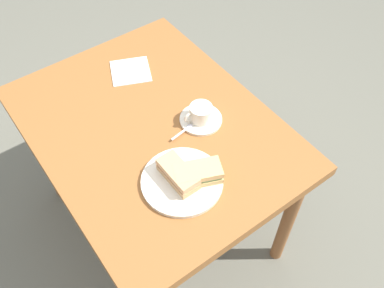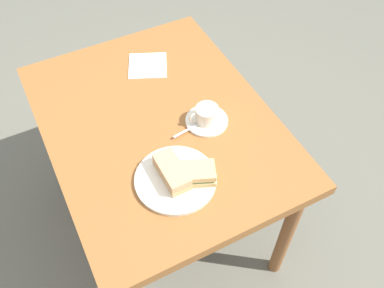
{
  "view_description": "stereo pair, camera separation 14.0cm",
  "coord_description": "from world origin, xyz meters",
  "px_view_note": "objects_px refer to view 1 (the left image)",
  "views": [
    {
      "loc": [
        0.88,
        -0.47,
        1.83
      ],
      "look_at": [
        0.17,
        0.05,
        0.74
      ],
      "focal_mm": 39.45,
      "sensor_mm": 36.0,
      "label": 1
    },
    {
      "loc": [
        0.95,
        -0.35,
        1.83
      ],
      "look_at": [
        0.17,
        0.05,
        0.74
      ],
      "focal_mm": 39.45,
      "sensor_mm": 36.0,
      "label": 2
    }
  ],
  "objects_px": {
    "sandwich_front": "(178,174)",
    "sandwich_back": "(198,174)",
    "sandwich_plate": "(182,181)",
    "napkin": "(131,71)",
    "coffee_saucer": "(201,119)",
    "dining_table": "(154,140)",
    "coffee_cup": "(201,113)",
    "spoon": "(186,129)"
  },
  "relations": [
    {
      "from": "sandwich_back",
      "to": "spoon",
      "type": "relative_size",
      "value": 1.69
    },
    {
      "from": "sandwich_plate",
      "to": "spoon",
      "type": "xyz_separation_m",
      "value": [
        -0.17,
        0.13,
        0.01
      ]
    },
    {
      "from": "sandwich_back",
      "to": "coffee_saucer",
      "type": "relative_size",
      "value": 1.1
    },
    {
      "from": "sandwich_plate",
      "to": "sandwich_back",
      "type": "xyz_separation_m",
      "value": [
        0.02,
        0.04,
        0.03
      ]
    },
    {
      "from": "dining_table",
      "to": "coffee_cup",
      "type": "distance_m",
      "value": 0.21
    },
    {
      "from": "sandwich_back",
      "to": "napkin",
      "type": "height_order",
      "value": "sandwich_back"
    },
    {
      "from": "sandwich_plate",
      "to": "sandwich_front",
      "type": "height_order",
      "value": "sandwich_front"
    },
    {
      "from": "coffee_cup",
      "to": "spoon",
      "type": "bearing_deg",
      "value": -81.33
    },
    {
      "from": "dining_table",
      "to": "coffee_cup",
      "type": "xyz_separation_m",
      "value": [
        0.08,
        0.15,
        0.12
      ]
    },
    {
      "from": "sandwich_front",
      "to": "spoon",
      "type": "height_order",
      "value": "sandwich_front"
    },
    {
      "from": "sandwich_front",
      "to": "sandwich_back",
      "type": "xyz_separation_m",
      "value": [
        0.04,
        0.05,
        0.0
      ]
    },
    {
      "from": "coffee_saucer",
      "to": "sandwich_plate",
      "type": "bearing_deg",
      "value": -49.63
    },
    {
      "from": "spoon",
      "to": "sandwich_back",
      "type": "bearing_deg",
      "value": -25.15
    },
    {
      "from": "sandwich_back",
      "to": "coffee_saucer",
      "type": "xyz_separation_m",
      "value": [
        -0.2,
        0.16,
        -0.03
      ]
    },
    {
      "from": "sandwich_front",
      "to": "napkin",
      "type": "xyz_separation_m",
      "value": [
        -0.54,
        0.15,
        -0.04
      ]
    },
    {
      "from": "dining_table",
      "to": "sandwich_back",
      "type": "xyz_separation_m",
      "value": [
        0.28,
        -0.01,
        0.12
      ]
    },
    {
      "from": "dining_table",
      "to": "spoon",
      "type": "height_order",
      "value": "spoon"
    },
    {
      "from": "coffee_saucer",
      "to": "spoon",
      "type": "height_order",
      "value": "spoon"
    },
    {
      "from": "sandwich_plate",
      "to": "napkin",
      "type": "height_order",
      "value": "sandwich_plate"
    },
    {
      "from": "dining_table",
      "to": "sandwich_back",
      "type": "distance_m",
      "value": 0.31
    },
    {
      "from": "dining_table",
      "to": "spoon",
      "type": "xyz_separation_m",
      "value": [
        0.09,
        0.08,
        0.1
      ]
    },
    {
      "from": "sandwich_plate",
      "to": "coffee_saucer",
      "type": "height_order",
      "value": "sandwich_plate"
    },
    {
      "from": "sandwich_plate",
      "to": "coffee_saucer",
      "type": "xyz_separation_m",
      "value": [
        -0.18,
        0.21,
        -0.0
      ]
    },
    {
      "from": "sandwich_front",
      "to": "coffee_saucer",
      "type": "height_order",
      "value": "sandwich_front"
    },
    {
      "from": "dining_table",
      "to": "coffee_saucer",
      "type": "bearing_deg",
      "value": 61.52
    },
    {
      "from": "sandwich_back",
      "to": "coffee_saucer",
      "type": "height_order",
      "value": "sandwich_back"
    },
    {
      "from": "sandwich_back",
      "to": "spoon",
      "type": "height_order",
      "value": "sandwich_back"
    },
    {
      "from": "coffee_cup",
      "to": "spoon",
      "type": "relative_size",
      "value": 1.09
    },
    {
      "from": "sandwich_back",
      "to": "napkin",
      "type": "xyz_separation_m",
      "value": [
        -0.57,
        0.1,
        -0.04
      ]
    },
    {
      "from": "sandwich_front",
      "to": "napkin",
      "type": "distance_m",
      "value": 0.56
    },
    {
      "from": "sandwich_plate",
      "to": "coffee_cup",
      "type": "distance_m",
      "value": 0.27
    },
    {
      "from": "sandwich_plate",
      "to": "sandwich_back",
      "type": "height_order",
      "value": "sandwich_back"
    },
    {
      "from": "napkin",
      "to": "coffee_saucer",
      "type": "bearing_deg",
      "value": 10.43
    },
    {
      "from": "coffee_cup",
      "to": "spoon",
      "type": "height_order",
      "value": "coffee_cup"
    },
    {
      "from": "sandwich_plate",
      "to": "napkin",
      "type": "bearing_deg",
      "value": 165.78
    },
    {
      "from": "coffee_saucer",
      "to": "napkin",
      "type": "bearing_deg",
      "value": -169.57
    },
    {
      "from": "sandwich_plate",
      "to": "coffee_cup",
      "type": "bearing_deg",
      "value": 130.64
    },
    {
      "from": "sandwich_back",
      "to": "coffee_cup",
      "type": "bearing_deg",
      "value": 141.06
    },
    {
      "from": "coffee_saucer",
      "to": "napkin",
      "type": "distance_m",
      "value": 0.38
    },
    {
      "from": "spoon",
      "to": "napkin",
      "type": "bearing_deg",
      "value": 179.06
    },
    {
      "from": "sandwich_plate",
      "to": "sandwich_front",
      "type": "relative_size",
      "value": 1.76
    },
    {
      "from": "sandwich_front",
      "to": "sandwich_back",
      "type": "bearing_deg",
      "value": 54.7
    }
  ]
}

